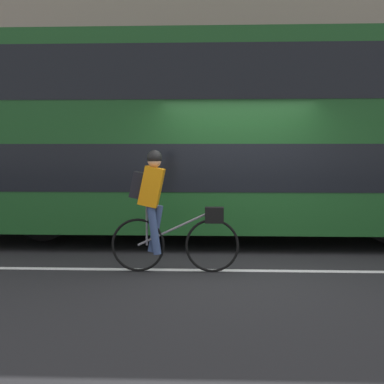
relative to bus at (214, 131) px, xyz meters
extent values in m
plane|color=#232326|center=(0.41, -2.55, -2.06)|extent=(80.00, 80.00, 0.00)
cube|color=silver|center=(0.41, -2.44, -2.06)|extent=(50.00, 0.14, 0.01)
cube|color=gray|center=(0.41, 2.82, -1.98)|extent=(60.00, 1.95, 0.16)
cube|color=gray|center=(0.41, 3.94, 1.02)|extent=(60.00, 0.30, 6.16)
cylinder|color=black|center=(-3.22, 0.00, -1.55)|extent=(1.02, 0.30, 1.02)
cube|color=#194C1E|center=(0.00, 0.00, -0.86)|extent=(10.38, 2.52, 1.79)
cube|color=black|center=(0.00, 0.00, -0.64)|extent=(9.97, 2.54, 0.79)
cube|color=#194C1E|center=(0.00, 0.00, 0.84)|extent=(10.38, 2.42, 1.61)
cube|color=black|center=(0.00, 0.00, 0.92)|extent=(9.97, 2.44, 0.90)
torus|color=black|center=(-0.02, -2.55, -1.68)|extent=(0.75, 0.04, 0.75)
torus|color=black|center=(-1.06, -2.55, -1.68)|extent=(0.75, 0.04, 0.75)
cylinder|color=slate|center=(-0.54, -2.55, -1.44)|extent=(1.05, 0.03, 0.51)
cylinder|color=slate|center=(-0.93, -2.55, -1.40)|extent=(0.03, 0.03, 0.56)
cube|color=black|center=(0.01, -2.55, -1.25)|extent=(0.26, 0.16, 0.22)
cube|color=orange|center=(-0.86, -2.55, -0.86)|extent=(0.37, 0.32, 0.58)
cube|color=black|center=(-1.06, -2.55, -0.84)|extent=(0.21, 0.26, 0.38)
cylinder|color=#384C7A|center=(-0.82, -2.46, -1.46)|extent=(0.22, 0.11, 0.68)
cylinder|color=#384C7A|center=(-0.82, -2.64, -1.46)|extent=(0.20, 0.11, 0.68)
sphere|color=tan|center=(-0.82, -2.55, -0.50)|extent=(0.19, 0.19, 0.19)
sphere|color=black|center=(-0.82, -2.55, -0.46)|extent=(0.21, 0.21, 0.21)
cylinder|color=#262628|center=(-4.05, 2.72, -1.47)|extent=(0.53, 0.53, 0.87)
camera|label=1|loc=(0.03, -9.92, -0.36)|focal=50.00mm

